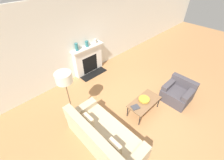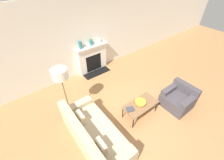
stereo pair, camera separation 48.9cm
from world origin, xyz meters
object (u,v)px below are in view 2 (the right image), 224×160
(armchair_near, at_px, (178,99))
(mantel_vase_left, at_px, (80,45))
(bowl, at_px, (140,102))
(book, at_px, (130,109))
(mantel_vase_center_left, at_px, (91,43))
(coffee_table, at_px, (141,105))
(couch, at_px, (94,135))
(floor_lamp, at_px, (60,77))
(mantel_vase_center_right, at_px, (100,40))
(fireplace, at_px, (92,59))

(armchair_near, height_order, mantel_vase_left, mantel_vase_left)
(bowl, xyz_separation_m, book, (-0.39, 0.01, -0.03))
(mantel_vase_center_left, bearing_deg, mantel_vase_left, 180.00)
(mantel_vase_left, height_order, mantel_vase_center_left, mantel_vase_left)
(armchair_near, bearing_deg, coffee_table, -110.70)
(couch, bearing_deg, floor_lamp, 4.26)
(armchair_near, relative_size, mantel_vase_center_right, 5.01)
(bowl, bearing_deg, mantel_vase_left, 96.69)
(mantel_vase_left, bearing_deg, coffee_table, -83.74)
(couch, bearing_deg, mantel_vase_center_right, -36.98)
(mantel_vase_center_right, bearing_deg, couch, -126.98)
(armchair_near, relative_size, floor_lamp, 0.51)
(mantel_vase_center_left, xyz_separation_m, mantel_vase_center_right, (0.39, 0.00, -0.02))
(floor_lamp, height_order, mantel_vase_center_left, floor_lamp)
(mantel_vase_center_right, bearing_deg, book, -107.81)
(couch, relative_size, book, 7.82)
(coffee_table, xyz_separation_m, book, (-0.37, 0.04, 0.05))
(fireplace, height_order, mantel_vase_center_left, mantel_vase_center_left)
(floor_lamp, distance_m, mantel_vase_left, 2.03)
(fireplace, xyz_separation_m, mantel_vase_left, (-0.43, 0.01, 0.72))
(fireplace, xyz_separation_m, book, (-0.49, -2.79, -0.10))
(armchair_near, xyz_separation_m, mantel_vase_center_left, (-1.09, 3.31, 0.96))
(book, bearing_deg, coffee_table, 13.09)
(book, bearing_deg, floor_lamp, 154.84)
(couch, relative_size, mantel_vase_center_left, 9.74)
(armchair_near, xyz_separation_m, mantel_vase_left, (-1.54, 3.31, 0.99))
(armchair_near, xyz_separation_m, floor_lamp, (-2.89, 1.79, 1.13))
(coffee_table, xyz_separation_m, mantel_vase_left, (-0.31, 2.85, 0.86))
(fireplace, height_order, bowl, fireplace)
(coffee_table, xyz_separation_m, floor_lamp, (-1.66, 1.33, 1.00))
(fireplace, relative_size, coffee_table, 1.30)
(armchair_near, distance_m, floor_lamp, 3.58)
(fireplace, relative_size, armchair_near, 1.61)
(couch, bearing_deg, bowl, -91.27)
(armchair_near, distance_m, bowl, 1.33)
(coffee_table, relative_size, bowl, 3.19)
(mantel_vase_center_left, bearing_deg, coffee_table, -92.76)
(armchair_near, relative_size, mantel_vase_left, 3.05)
(mantel_vase_center_right, bearing_deg, mantel_vase_center_left, 180.00)
(fireplace, bearing_deg, mantel_vase_center_right, 2.01)
(mantel_vase_center_left, bearing_deg, fireplace, -145.39)
(bowl, relative_size, mantel_vase_center_right, 1.95)
(couch, relative_size, armchair_near, 2.47)
(mantel_vase_center_right, bearing_deg, armchair_near, -78.09)
(mantel_vase_left, relative_size, mantel_vase_center_right, 1.65)
(mantel_vase_center_left, distance_m, mantel_vase_center_right, 0.39)
(couch, height_order, armchair_near, couch)
(bowl, xyz_separation_m, mantel_vase_left, (-0.33, 2.81, 0.78))
(coffee_table, xyz_separation_m, mantel_vase_center_left, (0.14, 2.85, 0.83))
(armchair_near, relative_size, book, 3.16)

